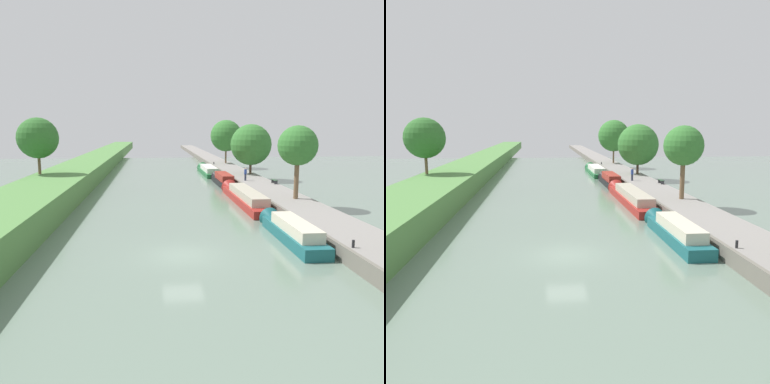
# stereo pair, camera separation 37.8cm
# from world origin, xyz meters

# --- Properties ---
(ground_plane) EXTENTS (160.00, 160.00, 0.00)m
(ground_plane) POSITION_xyz_m (0.00, 0.00, 0.00)
(ground_plane) COLOR slate
(right_towpath) EXTENTS (4.24, 260.00, 0.97)m
(right_towpath) POSITION_xyz_m (11.42, 0.00, 0.48)
(right_towpath) COLOR gray
(right_towpath) RESTS_ON ground_plane
(stone_quay) EXTENTS (0.25, 260.00, 1.02)m
(stone_quay) POSITION_xyz_m (9.18, 0.00, 0.51)
(stone_quay) COLOR #6B665B
(stone_quay) RESTS_ON ground_plane
(narrowboat_teal) EXTENTS (1.80, 10.09, 2.00)m
(narrowboat_teal) POSITION_xyz_m (7.80, 2.81, 0.63)
(narrowboat_teal) COLOR #195B60
(narrowboat_teal) RESTS_ON ground_plane
(narrowboat_red) EXTENTS (2.08, 16.24, 2.15)m
(narrowboat_red) POSITION_xyz_m (7.72, 16.77, 0.63)
(narrowboat_red) COLOR maroon
(narrowboat_red) RESTS_ON ground_plane
(narrowboat_black) EXTENTS (1.88, 10.32, 2.13)m
(narrowboat_black) POSITION_xyz_m (7.84, 30.31, 0.64)
(narrowboat_black) COLOR black
(narrowboat_black) RESTS_ON ground_plane
(narrowboat_green) EXTENTS (2.17, 14.08, 2.13)m
(narrowboat_green) POSITION_xyz_m (7.54, 43.21, 0.57)
(narrowboat_green) COLOR #1E6033
(narrowboat_green) RESTS_ON ground_plane
(tree_rightbank_midnear) EXTENTS (3.80, 3.80, 7.02)m
(tree_rightbank_midnear) POSITION_xyz_m (11.95, 13.14, 6.04)
(tree_rightbank_midnear) COLOR brown
(tree_rightbank_midnear) RESTS_ON right_towpath
(tree_rightbank_midfar) EXTENTS (5.99, 5.99, 7.31)m
(tree_rightbank_midfar) POSITION_xyz_m (12.62, 33.89, 5.27)
(tree_rightbank_midfar) COLOR #4C3828
(tree_rightbank_midfar) RESTS_ON right_towpath
(tree_rightbank_far) EXTENTS (5.97, 5.97, 8.23)m
(tree_rightbank_far) POSITION_xyz_m (12.24, 51.83, 6.21)
(tree_rightbank_far) COLOR brown
(tree_rightbank_far) RESTS_ON right_towpath
(tree_leftbank_downstream) EXTENTS (4.72, 4.72, 6.56)m
(tree_leftbank_downstream) POSITION_xyz_m (-14.98, 24.34, 6.56)
(tree_leftbank_downstream) COLOR brown
(tree_leftbank_downstream) RESTS_ON left_grassy_bank
(person_walking) EXTENTS (0.34, 0.34, 1.66)m
(person_walking) POSITION_xyz_m (10.17, 26.64, 1.84)
(person_walking) COLOR #282D42
(person_walking) RESTS_ON right_towpath
(mooring_bollard_near) EXTENTS (0.16, 0.16, 0.45)m
(mooring_bollard_near) POSITION_xyz_m (9.60, -2.55, 1.19)
(mooring_bollard_near) COLOR black
(mooring_bollard_near) RESTS_ON right_towpath
(mooring_bollard_far) EXTENTS (0.16, 0.16, 0.45)m
(mooring_bollard_far) POSITION_xyz_m (9.60, 49.66, 1.19)
(mooring_bollard_far) COLOR black
(mooring_bollard_far) RESTS_ON right_towpath
(park_bench) EXTENTS (0.44, 1.50, 0.47)m
(park_bench) POSITION_xyz_m (13.09, 23.57, 1.32)
(park_bench) COLOR #333338
(park_bench) RESTS_ON right_towpath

